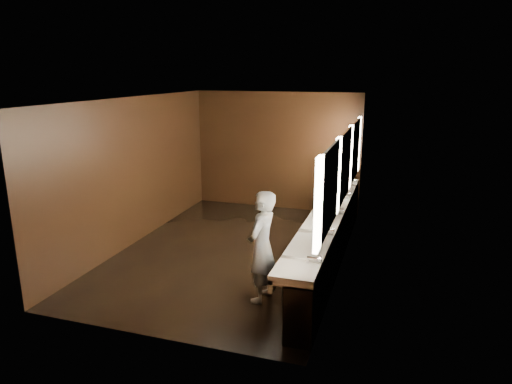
{
  "coord_description": "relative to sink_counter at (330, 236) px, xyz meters",
  "views": [
    {
      "loc": [
        2.83,
        -7.47,
        3.26
      ],
      "look_at": [
        0.44,
        0.0,
        1.18
      ],
      "focal_mm": 32.0,
      "sensor_mm": 36.0,
      "label": 1
    }
  ],
  "objects": [
    {
      "name": "wall_right",
      "position": [
        0.21,
        0.0,
        0.9
      ],
      "size": [
        0.02,
        6.0,
        2.8
      ],
      "primitive_type": "cube",
      "color": "black",
      "rests_on": "floor"
    },
    {
      "name": "floor",
      "position": [
        -1.79,
        0.0,
        -0.5
      ],
      "size": [
        6.0,
        6.0,
        0.0
      ],
      "primitive_type": "plane",
      "color": "black",
      "rests_on": "ground"
    },
    {
      "name": "ceiling",
      "position": [
        -1.79,
        0.0,
        2.3
      ],
      "size": [
        4.0,
        6.0,
        0.02
      ],
      "primitive_type": "cube",
      "color": "#2D2D2B",
      "rests_on": "wall_back"
    },
    {
      "name": "sink_counter",
      "position": [
        0.0,
        0.0,
        0.0
      ],
      "size": [
        0.55,
        5.4,
        1.01
      ],
      "color": "black",
      "rests_on": "floor"
    },
    {
      "name": "trash_bin",
      "position": [
        -0.22,
        -1.73,
        -0.21
      ],
      "size": [
        0.47,
        0.47,
        0.58
      ],
      "primitive_type": "cylinder",
      "rotation": [
        0.0,
        0.0,
        0.29
      ],
      "color": "#232326",
      "rests_on": "floor"
    },
    {
      "name": "person",
      "position": [
        -0.74,
        -1.63,
        0.33
      ],
      "size": [
        0.47,
        0.65,
        1.65
      ],
      "primitive_type": "imported",
      "rotation": [
        0.0,
        0.0,
        -1.71
      ],
      "color": "#8EA8D3",
      "rests_on": "floor"
    },
    {
      "name": "mirror_band",
      "position": [
        0.19,
        -0.0,
        1.25
      ],
      "size": [
        0.06,
        5.03,
        1.15
      ],
      "color": "#FDEBCB",
      "rests_on": "wall_right"
    },
    {
      "name": "wall_left",
      "position": [
        -3.79,
        0.0,
        0.9
      ],
      "size": [
        0.02,
        6.0,
        2.8
      ],
      "primitive_type": "cube",
      "color": "black",
      "rests_on": "floor"
    },
    {
      "name": "wall_back",
      "position": [
        -1.79,
        3.0,
        0.9
      ],
      "size": [
        4.0,
        0.02,
        2.8
      ],
      "primitive_type": "cube",
      "color": "black",
      "rests_on": "floor"
    },
    {
      "name": "wall_front",
      "position": [
        -1.79,
        -3.0,
        0.9
      ],
      "size": [
        4.0,
        0.02,
        2.8
      ],
      "primitive_type": "cube",
      "color": "black",
      "rests_on": "floor"
    }
  ]
}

